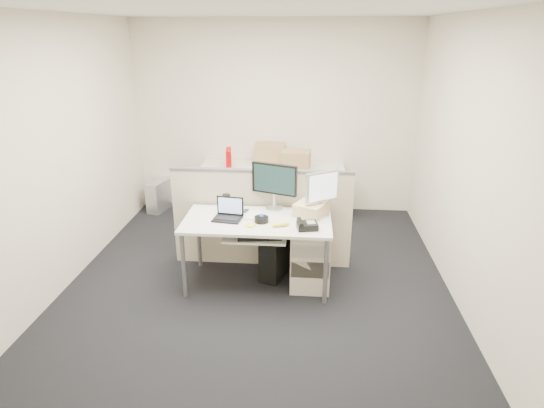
# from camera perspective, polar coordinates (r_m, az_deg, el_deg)

# --- Properties ---
(floor) EXTENTS (4.00, 4.50, 0.01)m
(floor) POSITION_cam_1_polar(r_m,az_deg,el_deg) (4.94, -1.78, -9.86)
(floor) COLOR black
(floor) RESTS_ON ground
(ceiling) EXTENTS (4.00, 4.50, 0.01)m
(ceiling) POSITION_cam_1_polar(r_m,az_deg,el_deg) (4.25, -2.22, 23.27)
(ceiling) COLOR white
(ceiling) RESTS_ON ground
(wall_back) EXTENTS (4.00, 0.02, 2.70)m
(wall_back) POSITION_cam_1_polar(r_m,az_deg,el_deg) (6.59, 0.29, 10.67)
(wall_back) COLOR beige
(wall_back) RESTS_ON ground
(wall_front) EXTENTS (4.00, 0.02, 2.70)m
(wall_front) POSITION_cam_1_polar(r_m,az_deg,el_deg) (2.35, -8.34, -9.42)
(wall_front) COLOR beige
(wall_front) RESTS_ON ground
(wall_left) EXTENTS (0.02, 4.50, 2.70)m
(wall_left) POSITION_cam_1_polar(r_m,az_deg,el_deg) (5.04, -25.30, 5.43)
(wall_left) COLOR beige
(wall_left) RESTS_ON ground
(wall_right) EXTENTS (0.02, 4.50, 2.70)m
(wall_right) POSITION_cam_1_polar(r_m,az_deg,el_deg) (4.63, 23.52, 4.46)
(wall_right) COLOR beige
(wall_right) RESTS_ON ground
(desk) EXTENTS (1.50, 0.75, 0.73)m
(desk) POSITION_cam_1_polar(r_m,az_deg,el_deg) (4.64, -1.87, -2.74)
(desk) COLOR silver
(desk) RESTS_ON floor
(keyboard_tray) EXTENTS (0.62, 0.32, 0.02)m
(keyboard_tray) POSITION_cam_1_polar(r_m,az_deg,el_deg) (4.49, -2.13, -4.18)
(keyboard_tray) COLOR silver
(keyboard_tray) RESTS_ON desk
(drawer_pedestal) EXTENTS (0.40, 0.55, 0.65)m
(drawer_pedestal) POSITION_cam_1_polar(r_m,az_deg,el_deg) (4.80, 4.82, -6.42)
(drawer_pedestal) COLOR beige
(drawer_pedestal) RESTS_ON floor
(cubicle_partition) EXTENTS (2.00, 0.06, 1.10)m
(cubicle_partition) POSITION_cam_1_polar(r_m,az_deg,el_deg) (5.09, -1.30, -1.91)
(cubicle_partition) COLOR beige
(cubicle_partition) RESTS_ON floor
(back_counter) EXTENTS (2.00, 0.60, 0.72)m
(back_counter) POSITION_cam_1_polar(r_m,az_deg,el_deg) (6.54, 0.06, 1.60)
(back_counter) COLOR beige
(back_counter) RESTS_ON floor
(monitor_main) EXTENTS (0.54, 0.35, 0.50)m
(monitor_main) POSITION_cam_1_polar(r_m,az_deg,el_deg) (4.81, 0.29, 2.20)
(monitor_main) COLOR black
(monitor_main) RESTS_ON desk
(monitor_small) EXTENTS (0.42, 0.37, 0.46)m
(monitor_small) POSITION_cam_1_polar(r_m,az_deg,el_deg) (4.67, 6.28, 1.25)
(monitor_small) COLOR #B7B7BC
(monitor_small) RESTS_ON desk
(laptop) EXTENTS (0.31, 0.25, 0.21)m
(laptop) POSITION_cam_1_polar(r_m,az_deg,el_deg) (4.60, -5.65, -0.75)
(laptop) COLOR black
(laptop) RESTS_ON desk
(trackball) EXTENTS (0.17, 0.17, 0.05)m
(trackball) POSITION_cam_1_polar(r_m,az_deg,el_deg) (4.55, -1.33, -1.94)
(trackball) COLOR black
(trackball) RESTS_ON desk
(desk_phone) EXTENTS (0.22, 0.19, 0.06)m
(desk_phone) POSITION_cam_1_polar(r_m,az_deg,el_deg) (4.41, 4.45, -2.74)
(desk_phone) COLOR black
(desk_phone) RESTS_ON desk
(paper_stack) EXTENTS (0.27, 0.30, 0.01)m
(paper_stack) POSITION_cam_1_polar(r_m,az_deg,el_deg) (4.73, -2.63, -1.34)
(paper_stack) COLOR silver
(paper_stack) RESTS_ON desk
(sticky_pad) EXTENTS (0.11, 0.11, 0.01)m
(sticky_pad) POSITION_cam_1_polar(r_m,az_deg,el_deg) (4.47, -2.76, -2.71)
(sticky_pad) COLOR yellow
(sticky_pad) RESTS_ON desk
(travel_mug) EXTENTS (0.10, 0.10, 0.17)m
(travel_mug) POSITION_cam_1_polar(r_m,az_deg,el_deg) (4.83, -5.73, 0.11)
(travel_mug) COLOR black
(travel_mug) RESTS_ON desk
(banana) EXTENTS (0.19, 0.11, 0.04)m
(banana) POSITION_cam_1_polar(r_m,az_deg,el_deg) (4.45, 1.08, -2.60)
(banana) COLOR #FFFD25
(banana) RESTS_ON desk
(cellphone) EXTENTS (0.08, 0.12, 0.01)m
(cellphone) POSITION_cam_1_polar(r_m,az_deg,el_deg) (4.81, -3.39, -0.93)
(cellphone) COLOR black
(cellphone) RESTS_ON desk
(manila_folders) EXTENTS (0.40, 0.44, 0.13)m
(manila_folders) POSITION_cam_1_polar(r_m,az_deg,el_deg) (4.74, 4.99, -0.52)
(manila_folders) COLOR tan
(manila_folders) RESTS_ON desk
(keyboard) EXTENTS (0.44, 0.20, 0.02)m
(keyboard) POSITION_cam_1_polar(r_m,az_deg,el_deg) (4.44, -1.55, -4.15)
(keyboard) COLOR black
(keyboard) RESTS_ON keyboard_tray
(pc_tower_desk) EXTENTS (0.35, 0.54, 0.47)m
(pc_tower_desk) POSITION_cam_1_polar(r_m,az_deg,el_deg) (4.99, 0.55, -6.41)
(pc_tower_desk) COLOR black
(pc_tower_desk) RESTS_ON floor
(pc_tower_spare_dark) EXTENTS (0.29, 0.52, 0.46)m
(pc_tower_spare_dark) POSITION_cam_1_polar(r_m,az_deg,el_deg) (6.83, -8.68, 1.07)
(pc_tower_spare_dark) COLOR black
(pc_tower_spare_dark) RESTS_ON floor
(pc_tower_spare_silver) EXTENTS (0.30, 0.51, 0.45)m
(pc_tower_spare_silver) POSITION_cam_1_polar(r_m,az_deg,el_deg) (7.00, -13.91, 1.10)
(pc_tower_spare_silver) COLOR #B7B7BC
(pc_tower_spare_silver) RESTS_ON floor
(cardboard_box_left) EXTENTS (0.42, 0.32, 0.31)m
(cardboard_box_left) POSITION_cam_1_polar(r_m,az_deg,el_deg) (6.50, -0.30, 6.24)
(cardboard_box_left) COLOR tan
(cardboard_box_left) RESTS_ON back_counter
(cardboard_box_right) EXTENTS (0.41, 0.33, 0.27)m
(cardboard_box_right) POSITION_cam_1_polar(r_m,az_deg,el_deg) (6.26, 3.02, 5.45)
(cardboard_box_right) COLOR tan
(cardboard_box_right) RESTS_ON back_counter
(red_binder) EXTENTS (0.11, 0.30, 0.27)m
(red_binder) POSITION_cam_1_polar(r_m,az_deg,el_deg) (6.37, -5.45, 5.66)
(red_binder) COLOR #BC0208
(red_binder) RESTS_ON back_counter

